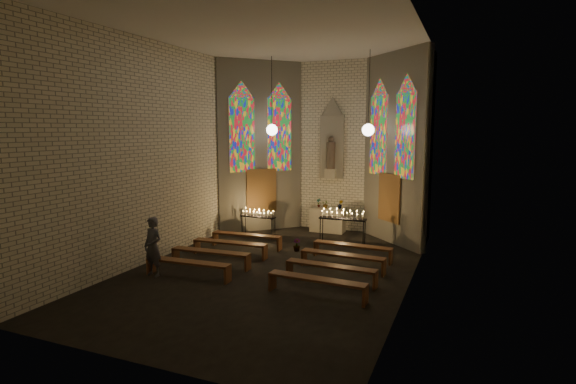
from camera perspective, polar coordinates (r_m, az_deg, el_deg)
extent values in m
plane|color=black|center=(13.87, -1.83, -9.78)|extent=(12.00, 12.00, 0.00)
cube|color=beige|center=(18.85, 5.67, 5.74)|extent=(8.00, 0.02, 7.00)
cube|color=beige|center=(8.15, -19.54, 2.37)|extent=(8.00, 0.02, 7.00)
cube|color=beige|center=(15.31, -15.73, 4.96)|extent=(0.02, 12.00, 7.00)
cube|color=beige|center=(12.14, 15.62, 4.24)|extent=(0.02, 12.00, 7.00)
cube|color=silver|center=(13.49, -1.97, 19.83)|extent=(8.00, 12.00, 0.01)
cube|color=beige|center=(18.69, -3.60, 5.74)|extent=(2.72, 2.72, 7.00)
cube|color=beige|center=(17.01, 13.37, 5.32)|extent=(2.72, 2.72, 7.00)
cube|color=#4C3F8C|center=(18.27, -5.87, 7.23)|extent=(0.78, 0.78, 3.00)
cube|color=#4C3F8C|center=(18.80, -1.10, 7.29)|extent=(0.78, 0.78, 3.00)
cube|color=#4C3F8C|center=(17.57, 11.44, 7.09)|extent=(0.78, 0.78, 3.00)
cube|color=#4C3F8C|center=(16.25, 14.65, 6.92)|extent=(0.78, 0.78, 3.00)
cube|color=brown|center=(18.69, -3.38, 0.20)|extent=(0.95, 0.95, 1.80)
cube|color=brown|center=(17.09, 12.71, -0.72)|extent=(0.95, 0.95, 1.80)
cube|color=gray|center=(18.77, 5.60, 5.73)|extent=(1.00, 0.12, 2.60)
cone|color=gray|center=(18.78, 5.67, 10.77)|extent=(1.00, 1.00, 0.80)
cube|color=#BEB69B|center=(18.71, 5.43, 2.35)|extent=(0.45, 0.30, 0.40)
cylinder|color=brown|center=(18.66, 5.46, 4.64)|extent=(0.36, 0.36, 1.10)
sphere|color=brown|center=(18.63, 5.48, 6.64)|extent=(0.26, 0.26, 0.26)
sphere|color=white|center=(17.72, -2.05, 7.89)|extent=(0.44, 0.44, 0.44)
cylinder|color=black|center=(17.78, -2.08, 12.41)|extent=(0.02, 0.02, 2.80)
sphere|color=white|center=(16.52, 10.15, 7.77)|extent=(0.44, 0.44, 0.44)
cylinder|color=black|center=(16.57, 10.27, 12.61)|extent=(0.02, 0.02, 2.80)
cube|color=#BEB69B|center=(18.69, 5.05, -3.55)|extent=(1.40, 0.60, 1.00)
imported|color=#4C723F|center=(18.72, 3.91, -1.39)|extent=(0.22, 0.18, 0.37)
imported|color=#4C723F|center=(18.52, 4.80, -1.55)|extent=(0.37, 0.34, 0.34)
imported|color=#4C723F|center=(18.46, 6.67, -1.56)|extent=(0.22, 0.18, 0.37)
imported|color=#4C723F|center=(15.77, 1.12, -6.75)|extent=(0.31, 0.31, 0.43)
cube|color=black|center=(17.68, -3.81, -3.14)|extent=(1.44, 0.42, 0.04)
cylinder|color=black|center=(17.99, -5.86, -4.34)|extent=(0.03, 0.03, 0.80)
cylinder|color=black|center=(17.34, -2.08, -4.77)|extent=(0.03, 0.03, 0.80)
cylinder|color=black|center=(18.21, -5.42, -4.18)|extent=(0.03, 0.03, 0.80)
cylinder|color=black|center=(17.57, -1.67, -4.60)|extent=(0.03, 0.03, 0.80)
cube|color=black|center=(16.53, 6.95, -3.39)|extent=(1.72, 0.45, 0.05)
cylinder|color=black|center=(16.69, 4.11, -5.00)|extent=(0.03, 0.03, 0.96)
cylinder|color=black|center=(16.32, 9.53, -5.40)|extent=(0.03, 0.03, 0.96)
cylinder|color=black|center=(16.99, 4.42, -4.78)|extent=(0.03, 0.03, 0.96)
cylinder|color=black|center=(16.62, 9.75, -5.16)|extent=(0.03, 0.03, 0.96)
cube|color=#593119|center=(16.25, -5.29, -5.43)|extent=(2.61, 0.50, 0.06)
cube|color=#593119|center=(16.86, -9.20, -5.82)|extent=(0.08, 0.37, 0.47)
cube|color=#593119|center=(15.83, -1.08, -6.63)|extent=(0.08, 0.37, 0.47)
cube|color=#593119|center=(14.89, 8.17, -6.73)|extent=(2.61, 0.50, 0.06)
cube|color=#593119|center=(15.36, 3.61, -7.11)|extent=(0.08, 0.37, 0.47)
cube|color=#593119|center=(14.65, 12.93, -8.05)|extent=(0.08, 0.37, 0.47)
cube|color=#593119|center=(15.23, -7.39, -6.38)|extent=(2.61, 0.50, 0.06)
cube|color=#593119|center=(15.89, -11.48, -6.74)|extent=(0.08, 0.37, 0.47)
cube|color=#593119|center=(14.78, -2.96, -7.71)|extent=(0.08, 0.37, 0.47)
cube|color=#593119|center=(13.77, 6.92, -7.93)|extent=(2.61, 0.50, 0.06)
cube|color=#593119|center=(14.27, 2.03, -8.28)|extent=(0.08, 0.37, 0.47)
cube|color=#593119|center=(13.52, 12.07, -9.40)|extent=(0.08, 0.37, 0.47)
cube|color=#593119|center=(14.24, -9.81, -7.45)|extent=(2.61, 0.50, 0.06)
cube|color=#593119|center=(14.94, -14.07, -7.77)|extent=(0.08, 0.37, 0.47)
cube|color=#593119|center=(13.75, -5.12, -8.94)|extent=(0.08, 0.37, 0.47)
cube|color=#593119|center=(12.67, 5.45, -9.33)|extent=(2.61, 0.50, 0.06)
cube|color=#593119|center=(13.20, 0.19, -9.64)|extent=(0.08, 0.37, 0.47)
cube|color=#593119|center=(12.39, 11.04, -10.98)|extent=(0.08, 0.37, 0.47)
cube|color=#593119|center=(13.28, -12.60, -8.67)|extent=(2.61, 0.50, 0.06)
cube|color=#593119|center=(14.04, -17.00, -8.91)|extent=(0.08, 0.37, 0.47)
cube|color=#593119|center=(12.75, -7.66, -10.36)|extent=(0.08, 0.37, 0.47)
cube|color=#593119|center=(11.58, 3.68, -10.99)|extent=(2.61, 0.50, 0.06)
cube|color=#593119|center=(12.16, -1.99, -11.22)|extent=(0.08, 0.37, 0.47)
cube|color=#593119|center=(11.29, 9.80, -12.88)|extent=(0.08, 0.37, 0.47)
imported|color=#4D4E58|center=(13.63, -16.77, -6.65)|extent=(0.69, 0.52, 1.73)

